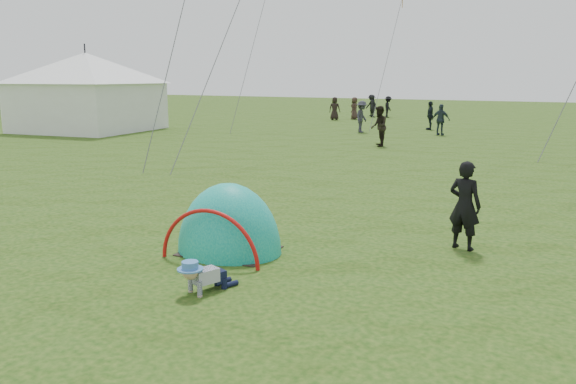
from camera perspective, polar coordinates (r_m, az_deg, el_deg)
The scene contains 14 objects.
ground at distance 7.86m, azimuth -3.73°, elevation -10.77°, with size 140.00×140.00×0.00m, color #12390B.
crawling_toddler at distance 8.07m, azimuth -8.72°, elevation -8.34°, with size 0.46×0.66×0.51m, color black, non-canonical shape.
popup_tent at distance 9.91m, azimuth -5.96°, elevation -6.01°, with size 1.87×1.54×2.42m, color #008684.
standing_adult at distance 10.28m, azimuth 17.51°, elevation -1.30°, with size 0.57×0.38×1.58m, color black.
event_marquee at distance 33.97m, azimuth -19.70°, elevation 9.81°, with size 6.76×6.76×4.65m, color white, non-canonical shape.
crowd_person_0 at distance 43.44m, azimuth 8.60°, elevation 8.62°, with size 0.60×0.40×1.65m, color black.
crowd_person_1 at distance 24.96m, azimuth 9.22°, elevation 6.61°, with size 0.86×0.67×1.76m, color black.
crowd_person_2 at distance 30.47m, azimuth 15.27°, elevation 7.10°, with size 0.95×0.40×1.62m, color #28353E.
crowd_person_3 at distance 44.65m, azimuth 8.48°, elevation 8.70°, with size 1.07×0.61×1.65m, color black.
crowd_person_9 at distance 31.20m, azimuth 7.50°, elevation 7.59°, with size 1.11×0.64×1.72m, color #2D2D36.
crowd_person_10 at distance 40.28m, azimuth 4.76°, elevation 8.45°, with size 0.79×0.51×1.61m, color black.
crowd_person_14 at distance 33.57m, azimuth 14.24°, elevation 7.54°, with size 0.96×0.40×1.63m, color black.
crowd_person_15 at distance 43.29m, azimuth 10.13°, elevation 8.52°, with size 1.03×0.59×1.59m, color black.
crowd_person_16 at distance 41.04m, azimuth 6.77°, elevation 8.45°, with size 0.77×0.50×1.58m, color #372620.
Camera 1 is at (3.95, -6.10, 2.99)m, focal length 35.00 mm.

